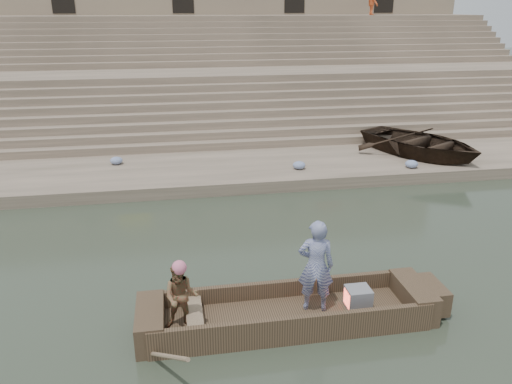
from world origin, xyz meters
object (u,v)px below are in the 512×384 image
object	(u,v)px
television	(357,298)
standing_man	(316,266)
beached_rowboat	(421,142)
main_rowboat	(287,318)
rowing_man	(181,296)
pedestrian	(373,1)

from	to	relation	value
television	standing_man	bearing A→B (deg)	174.19
standing_man	beached_rowboat	distance (m)	11.18
main_rowboat	standing_man	size ratio (longest dim) A/B	2.71
rowing_man	pedestrian	xyz separation A→B (m)	(12.46, 22.75, 5.14)
pedestrian	standing_man	bearing A→B (deg)	150.84
television	pedestrian	distance (m)	25.05
main_rowboat	beached_rowboat	xyz separation A→B (m)	(7.24, 9.04, 0.78)
standing_man	beached_rowboat	world-z (taller)	standing_man
beached_rowboat	rowing_man	bearing A→B (deg)	-164.46
rowing_man	beached_rowboat	world-z (taller)	rowing_man
rowing_man	main_rowboat	bearing A→B (deg)	11.31
main_rowboat	television	xyz separation A→B (m)	(1.39, 0.00, 0.31)
rowing_man	television	xyz separation A→B (m)	(3.36, 0.08, -0.44)
rowing_man	television	size ratio (longest dim) A/B	2.78
standing_man	beached_rowboat	xyz separation A→B (m)	(6.70, 8.95, -0.25)
beached_rowboat	standing_man	bearing A→B (deg)	-155.96
standing_man	rowing_man	xyz separation A→B (m)	(-2.52, -0.17, -0.28)
standing_man	rowing_man	distance (m)	2.54
beached_rowboat	pedestrian	xyz separation A→B (m)	(3.24, 13.63, 5.10)
main_rowboat	pedestrian	world-z (taller)	pedestrian
television	beached_rowboat	size ratio (longest dim) A/B	0.10
main_rowboat	rowing_man	distance (m)	2.11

